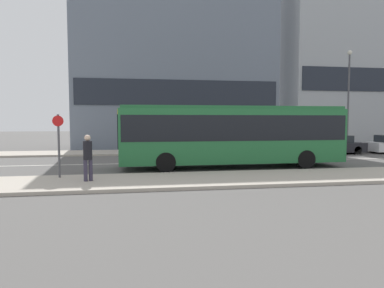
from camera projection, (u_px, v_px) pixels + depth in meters
The scene contains 11 objects.
ground_plane at pixel (156, 163), 19.92m from camera, with size 120.00×120.00×0.00m, color #595654.
sidewalk_near at pixel (166, 181), 13.77m from camera, with size 44.00×3.50×0.13m.
sidewalk_far at pixel (151, 152), 26.07m from camera, with size 44.00×3.50×0.13m.
lane_centerline at pixel (156, 163), 19.92m from camera, with size 41.80×0.16×0.01m.
apartment_block_left_tower at pixel (176, 52), 31.69m from camera, with size 18.21×5.39×17.63m.
apartment_block_right_tower at pixel (365, 31), 34.35m from camera, with size 16.33×4.83×22.91m.
city_bus at pixel (232, 132), 17.97m from camera, with size 11.69×2.47×3.22m.
parked_car_0 at pixel (335, 145), 25.38m from camera, with size 4.06×1.73×1.37m.
pedestrian_near_stop at pixel (88, 155), 13.26m from camera, with size 0.34×0.34×1.80m.
bus_stop_sign at pixel (59, 141), 14.02m from camera, with size 0.44×0.12×2.61m.
street_lamp at pixel (349, 90), 27.13m from camera, with size 0.36×0.36×7.86m.
Camera 1 is at (-1.19, -19.87, 2.50)m, focal length 32.00 mm.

